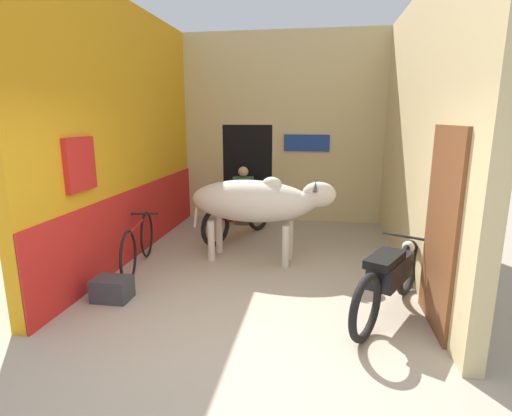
{
  "coord_description": "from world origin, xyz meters",
  "views": [
    {
      "loc": [
        0.81,
        -3.24,
        2.17
      ],
      "look_at": [
        -0.09,
        2.31,
        0.89
      ],
      "focal_mm": 28.0,
      "sensor_mm": 36.0,
      "label": 1
    }
  ],
  "objects_px": {
    "motorcycle_far": "(239,214)",
    "crate": "(112,289)",
    "bicycle": "(138,244)",
    "shopkeeper_seated": "(243,194)",
    "cow": "(256,202)",
    "plastic_stool": "(229,211)",
    "motorcycle_near": "(390,276)"
  },
  "relations": [
    {
      "from": "motorcycle_far",
      "to": "crate",
      "type": "relative_size",
      "value": 4.02
    },
    {
      "from": "bicycle",
      "to": "shopkeeper_seated",
      "type": "distance_m",
      "value": 2.95
    },
    {
      "from": "cow",
      "to": "shopkeeper_seated",
      "type": "distance_m",
      "value": 2.24
    },
    {
      "from": "shopkeeper_seated",
      "to": "crate",
      "type": "distance_m",
      "value": 3.93
    },
    {
      "from": "cow",
      "to": "plastic_stool",
      "type": "height_order",
      "value": "cow"
    },
    {
      "from": "bicycle",
      "to": "plastic_stool",
      "type": "distance_m",
      "value": 2.96
    },
    {
      "from": "cow",
      "to": "shopkeeper_seated",
      "type": "bearing_deg",
      "value": 106.28
    },
    {
      "from": "motorcycle_near",
      "to": "crate",
      "type": "bearing_deg",
      "value": -177.44
    },
    {
      "from": "motorcycle_near",
      "to": "shopkeeper_seated",
      "type": "height_order",
      "value": "shopkeeper_seated"
    },
    {
      "from": "motorcycle_near",
      "to": "motorcycle_far",
      "type": "bearing_deg",
      "value": 130.44
    },
    {
      "from": "motorcycle_far",
      "to": "plastic_stool",
      "type": "distance_m",
      "value": 1.24
    },
    {
      "from": "crate",
      "to": "motorcycle_near",
      "type": "bearing_deg",
      "value": 2.56
    },
    {
      "from": "motorcycle_near",
      "to": "motorcycle_far",
      "type": "xyz_separation_m",
      "value": [
        -2.24,
        2.63,
        -0.01
      ]
    },
    {
      "from": "cow",
      "to": "bicycle",
      "type": "relative_size",
      "value": 1.28
    },
    {
      "from": "bicycle",
      "to": "crate",
      "type": "distance_m",
      "value": 1.08
    },
    {
      "from": "motorcycle_far",
      "to": "crate",
      "type": "height_order",
      "value": "motorcycle_far"
    },
    {
      "from": "cow",
      "to": "crate",
      "type": "relative_size",
      "value": 5.11
    },
    {
      "from": "cow",
      "to": "motorcycle_far",
      "type": "bearing_deg",
      "value": 114.57
    },
    {
      "from": "cow",
      "to": "bicycle",
      "type": "xyz_separation_m",
      "value": [
        -1.65,
        -0.62,
        -0.56
      ]
    },
    {
      "from": "shopkeeper_seated",
      "to": "motorcycle_near",
      "type": "bearing_deg",
      "value": -57.15
    },
    {
      "from": "motorcycle_near",
      "to": "crate",
      "type": "distance_m",
      "value": 3.26
    },
    {
      "from": "motorcycle_far",
      "to": "bicycle",
      "type": "distance_m",
      "value": 2.08
    },
    {
      "from": "motorcycle_far",
      "to": "bicycle",
      "type": "xyz_separation_m",
      "value": [
        -1.14,
        -1.73,
        -0.08
      ]
    },
    {
      "from": "shopkeeper_seated",
      "to": "plastic_stool",
      "type": "xyz_separation_m",
      "value": [
        -0.32,
        0.12,
        -0.39
      ]
    },
    {
      "from": "cow",
      "to": "crate",
      "type": "bearing_deg",
      "value": -132.14
    },
    {
      "from": "cow",
      "to": "plastic_stool",
      "type": "relative_size",
      "value": 5.17
    },
    {
      "from": "motorcycle_near",
      "to": "shopkeeper_seated",
      "type": "bearing_deg",
      "value": 122.85
    },
    {
      "from": "motorcycle_near",
      "to": "motorcycle_far",
      "type": "height_order",
      "value": "motorcycle_near"
    },
    {
      "from": "motorcycle_near",
      "to": "bicycle",
      "type": "distance_m",
      "value": 3.5
    },
    {
      "from": "cow",
      "to": "crate",
      "type": "height_order",
      "value": "cow"
    },
    {
      "from": "cow",
      "to": "motorcycle_far",
      "type": "relative_size",
      "value": 1.27
    },
    {
      "from": "bicycle",
      "to": "motorcycle_near",
      "type": "bearing_deg",
      "value": -14.89
    }
  ]
}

